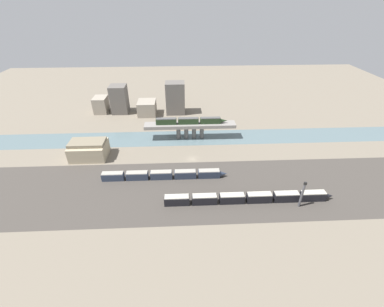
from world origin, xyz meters
The scene contains 13 objects.
ground_plane centered at (0.00, 0.00, 0.00)m, with size 400.00×400.00×0.00m, color #756B5B.
railbed_yard centered at (0.00, -24.00, 0.00)m, with size 280.00×42.00×0.01m, color #423D38.
river_water centered at (0.00, 23.27, 0.00)m, with size 320.00×18.32×0.01m, color slate.
bridge centered at (0.00, 23.27, 7.48)m, with size 52.86×7.10×9.35m.
train_on_bridge centered at (0.38, 23.27, 11.11)m, with size 41.26×2.73×3.61m.
train_yard_near centered at (21.77, -33.04, 2.03)m, with size 70.29×3.15×4.12m.
train_yard_mid centered at (-13.72, -15.49, 1.91)m, with size 58.02×3.08×3.90m.
warehouse_building centered at (-53.55, 4.93, 4.49)m, with size 18.13×13.72×9.43m.
signal_tower centered at (41.78, -36.65, 6.06)m, with size 1.00×0.90×12.28m.
city_block_far_left centered at (-62.33, 65.66, 5.52)m, with size 9.07×11.84×11.04m, color gray.
city_block_left centered at (-48.46, 64.58, 9.78)m, with size 11.20×11.28×19.55m, color #605B56.
city_block_center centered at (-28.94, 59.77, 4.85)m, with size 12.31×13.82×9.71m, color gray.
city_block_right centered at (-8.83, 61.54, 11.09)m, with size 13.10×10.29×22.18m, color #605B56.
Camera 1 is at (-5.19, -111.49, 73.64)m, focal length 24.00 mm.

